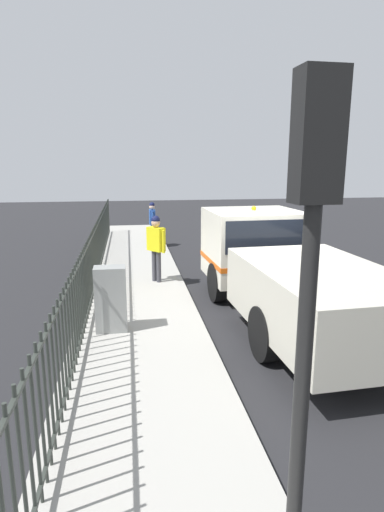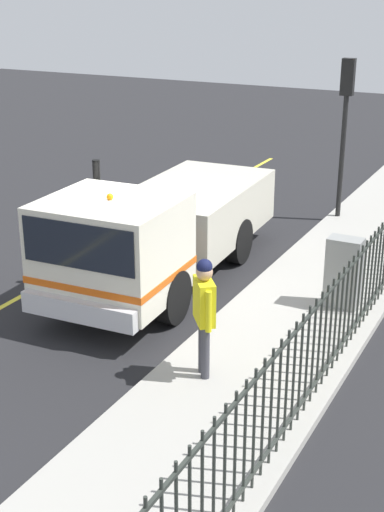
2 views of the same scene
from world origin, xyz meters
The scene contains 9 objects.
ground_plane centered at (0.00, 0.00, 0.00)m, with size 57.60×57.60×0.00m, color #232326.
sidewalk_slab centered at (2.92, 0.00, 0.06)m, with size 2.60×26.18×0.12m, color #A3A099.
lane_marking centered at (-2.11, 0.00, 0.00)m, with size 0.12×23.56×0.01m, color yellow.
work_truck centered at (-0.07, 0.42, 1.21)m, with size 2.53×6.73×2.53m.
worker_standing centered at (2.36, -2.35, 1.25)m, with size 0.50×0.55×1.83m.
pedestrian_distant centered at (2.15, -7.79, 1.16)m, with size 0.23×0.63×1.68m.
iron_fence centered at (4.00, 0.00, 0.91)m, with size 0.04×22.29×1.56m.
traffic_light_near centered at (1.86, 6.17, 2.84)m, with size 0.31×0.22×3.81m.
utility_cabinet centered at (3.47, 0.96, 0.77)m, with size 0.60×0.38×1.29m, color gray.
Camera 1 is at (3.07, 8.78, 3.36)m, focal length 29.19 mm.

